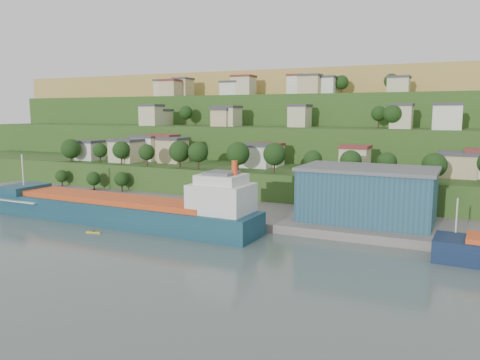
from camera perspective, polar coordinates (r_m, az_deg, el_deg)
The scene contains 10 objects.
ground at distance 106.11m, azimuth -10.88°, elevation -6.93°, with size 500.00×500.00×0.00m, color #45544F.
quay at distance 121.04m, azimuth 4.81°, elevation -4.92°, with size 220.00×26.00×4.00m, color slate.
pebble_beach at distance 158.34m, azimuth -22.44°, elevation -2.40°, with size 40.00×18.00×2.40m, color slate.
hillside at distance 260.00m, azimuth 11.44°, elevation 2.01°, with size 360.00×211.07×96.00m.
cargo_ship_near at distance 119.55m, azimuth -13.60°, elevation -3.78°, with size 75.25×13.82×19.27m.
warehouse at distance 114.75m, azimuth 15.24°, elevation -1.62°, with size 31.39×19.64×12.80m.
caravan at distance 156.89m, azimuth -22.78°, elevation -1.57°, with size 5.72×2.38×2.67m, color silver.
dinghy at distance 146.31m, azimuth -21.20°, elevation -2.51°, with size 4.33×1.62×0.87m, color silver.
kayak_orange at distance 106.41m, azimuth -7.59°, elevation -6.68°, with size 3.22×1.68×0.81m.
kayak_yellow at distance 113.43m, azimuth -17.44°, elevation -6.04°, with size 3.55×1.44×0.88m.
Camera 1 is at (60.59, -82.68, 27.45)m, focal length 35.00 mm.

